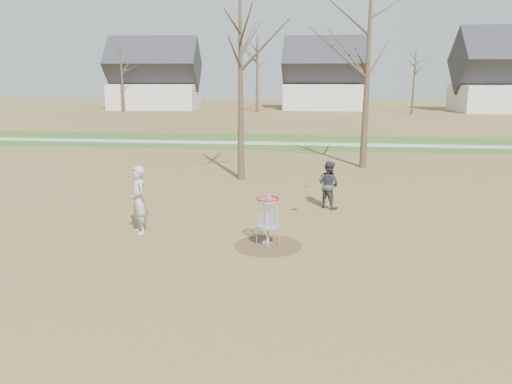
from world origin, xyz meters
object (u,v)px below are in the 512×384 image
player_standing (139,200)px  player_throwing (328,185)px  disc_grounded (266,242)px  disc_golf_basket (268,213)px

player_standing → player_throwing: size_ratio=1.20×
player_throwing → disc_grounded: bearing=101.2°
disc_grounded → disc_golf_basket: (0.08, -0.23, 0.89)m
player_standing → disc_grounded: 3.81m
player_standing → disc_golf_basket: 3.81m
player_standing → player_throwing: player_standing is taller
player_throwing → disc_golf_basket: 4.43m
player_throwing → disc_grounded: size_ratio=7.35×
disc_golf_basket → disc_grounded: bearing=109.0°
player_throwing → disc_grounded: (-1.73, -3.88, -0.79)m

